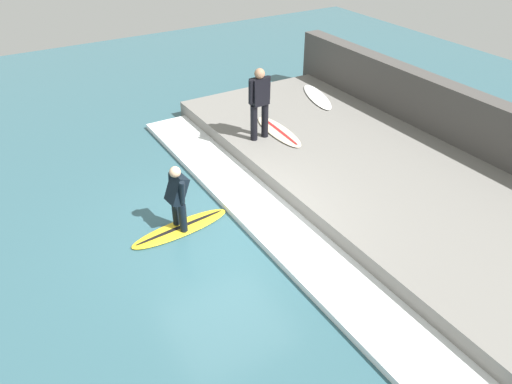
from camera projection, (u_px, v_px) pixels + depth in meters
name	position (u px, v px, depth m)	size (l,w,h in m)	color
ground_plane	(223.00, 234.00, 9.54)	(28.00, 28.00, 0.00)	#335B66
concrete_ledge	(372.00, 173.00, 11.05)	(4.40, 10.88, 0.43)	slate
back_wall	(453.00, 123.00, 11.77)	(0.50, 11.42, 1.69)	#474442
wave_foam_crest	(266.00, 216.00, 9.93)	(1.14, 10.33, 0.13)	white
surfboard_riding	(181.00, 228.00, 9.63)	(2.09, 0.73, 0.07)	yellow
surfer_riding	(177.00, 195.00, 9.22)	(0.43, 0.59, 1.33)	black
surfer_waiting_near	(260.00, 100.00, 11.49)	(0.58, 0.29, 1.72)	black
surfboard_waiting_near	(279.00, 131.00, 12.25)	(0.63, 1.95, 0.07)	beige
surfboard_spare	(317.00, 97.00, 14.14)	(1.07, 1.98, 0.06)	white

